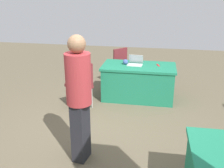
{
  "coord_description": "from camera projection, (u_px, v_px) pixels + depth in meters",
  "views": [
    {
      "loc": [
        -0.93,
        3.77,
        2.33
      ],
      "look_at": [
        -0.19,
        -0.1,
        0.9
      ],
      "focal_mm": 42.08,
      "sensor_mm": 36.0,
      "label": 1
    }
  ],
  "objects": [
    {
      "name": "laptop_silver",
      "position": [
        135.0,
        63.0,
        5.76
      ],
      "size": [
        0.33,
        0.31,
        0.21
      ],
      "rotation": [
        0.0,
        0.0,
        -0.06
      ],
      "color": "silver",
      "rests_on": "table_foreground"
    },
    {
      "name": "ground_plane",
      "position": [
        100.0,
        135.0,
        4.44
      ],
      "size": [
        14.4,
        14.4,
        0.0
      ],
      "primitive_type": "plane",
      "color": "brown"
    },
    {
      "name": "person_attendee_browsing",
      "position": [
        79.0,
        94.0,
        3.5
      ],
      "size": [
        0.39,
        0.39,
        1.8
      ],
      "rotation": [
        0.0,
        0.0,
        4.56
      ],
      "color": "#26262D",
      "rests_on": "ground"
    },
    {
      "name": "chair_tucked_right",
      "position": [
        82.0,
        82.0,
        5.37
      ],
      "size": [
        0.62,
        0.62,
        0.95
      ],
      "rotation": [
        0.0,
        0.0,
        -0.79
      ],
      "color": "#9E9993",
      "rests_on": "ground"
    },
    {
      "name": "scissors_red",
      "position": [
        158.0,
        65.0,
        5.73
      ],
      "size": [
        0.09,
        0.18,
        0.01
      ],
      "primitive_type": "cube",
      "rotation": [
        0.0,
        0.0,
        1.86
      ],
      "color": "red",
      "rests_on": "table_foreground"
    },
    {
      "name": "chair_tucked_left",
      "position": [
        117.0,
        63.0,
        6.74
      ],
      "size": [
        0.62,
        0.62,
        0.94
      ],
      "rotation": [
        0.0,
        0.0,
        3.98
      ],
      "color": "#9E9993",
      "rests_on": "ground"
    },
    {
      "name": "yarn_ball",
      "position": [
        125.0,
        62.0,
        5.78
      ],
      "size": [
        0.12,
        0.12,
        0.12
      ],
      "primitive_type": "sphere",
      "color": "#3F5999",
      "rests_on": "table_foreground"
    },
    {
      "name": "table_foreground",
      "position": [
        138.0,
        82.0,
        5.85
      ],
      "size": [
        1.6,
        0.89,
        0.76
      ],
      "rotation": [
        0.0,
        0.0,
        0.01
      ],
      "color": "#1E7A56",
      "rests_on": "ground"
    }
  ]
}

